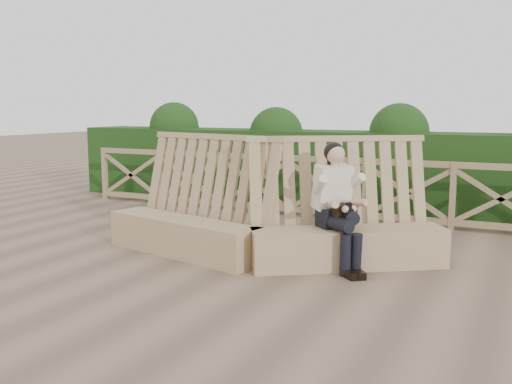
% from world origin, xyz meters
% --- Properties ---
extents(ground, '(60.00, 60.00, 0.00)m').
position_xyz_m(ground, '(0.00, 0.00, 0.00)').
color(ground, brown).
rests_on(ground, ground).
extents(bench, '(4.54, 1.98, 1.62)m').
position_xyz_m(bench, '(0.19, 0.55, 0.41)').
color(bench, '#9E785A').
rests_on(bench, ground).
extents(woman, '(0.87, 0.89, 1.55)m').
position_xyz_m(woman, '(1.16, 0.62, 0.82)').
color(woman, black).
rests_on(woman, ground).
extents(guardrail, '(10.10, 0.09, 1.10)m').
position_xyz_m(guardrail, '(0.00, 3.50, 0.55)').
color(guardrail, '#917154').
rests_on(guardrail, ground).
extents(hedge, '(12.00, 1.20, 1.50)m').
position_xyz_m(hedge, '(0.00, 4.70, 0.75)').
color(hedge, black).
rests_on(hedge, ground).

